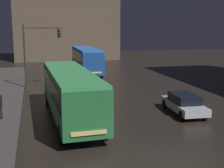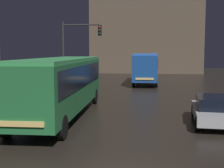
% 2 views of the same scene
% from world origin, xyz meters
% --- Properties ---
extents(bus_near, '(2.93, 11.64, 3.17)m').
position_xyz_m(bus_near, '(-3.78, 7.77, 1.95)').
color(bus_near, '#236B38').
rests_on(bus_near, ground).
extents(bus_far, '(2.53, 9.61, 3.28)m').
position_xyz_m(bus_far, '(0.37, 25.78, 2.02)').
color(bus_far, '#194793').
rests_on(bus_far, ground).
extents(car_taxi, '(2.10, 4.64, 1.36)m').
position_xyz_m(car_taxi, '(4.03, 7.06, 0.71)').
color(car_taxi, '#B7B7BC').
rests_on(car_taxi, ground).
extents(pedestrian_mid, '(0.59, 0.59, 1.82)m').
position_xyz_m(pedestrian_mid, '(-8.97, 13.90, 1.26)').
color(pedestrian_mid, black).
rests_on(pedestrian_mid, sidewalk_left).
extents(traffic_light_main, '(3.52, 0.35, 6.14)m').
position_xyz_m(traffic_light_main, '(-5.58, 18.59, 4.18)').
color(traffic_light_main, '#2D2D2D').
rests_on(traffic_light_main, ground).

